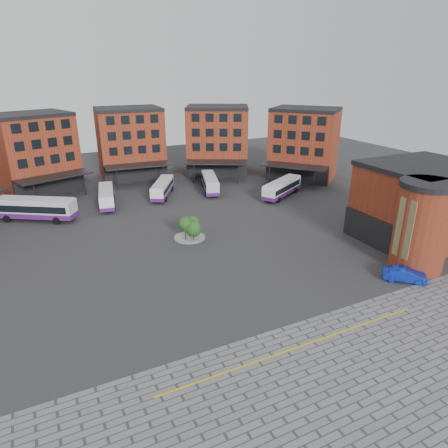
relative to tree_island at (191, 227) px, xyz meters
name	(u,v)px	position (x,y,z in m)	size (l,w,h in m)	color
ground	(212,279)	(-2.09, -11.50, -1.82)	(160.00, 160.00, 0.00)	#28282B
paving_zone	(369,414)	(-0.09, -33.50, -1.81)	(50.00, 22.00, 0.02)	slate
yellow_line	(300,346)	(-0.09, -25.50, -1.79)	(26.00, 0.15, 0.02)	gold
main_building	(101,156)	(-6.87, 26.75, 5.41)	(94.14, 42.48, 14.60)	maroon
east_building	(420,206)	(26.61, -14.55, 3.48)	(17.40, 15.40, 10.60)	maroon
tree_island	(191,227)	(0.00, 0.00, 0.00)	(4.40, 4.40, 3.47)	gray
bus_b	(35,209)	(-19.05, 17.52, 0.10)	(12.13, 9.12, 3.53)	silver
bus_c	(106,196)	(-7.73, 20.04, -0.25)	(4.11, 10.52, 2.89)	white
bus_d	(163,188)	(2.54, 20.72, -0.26)	(7.05, 10.07, 2.88)	white
bus_e	(210,183)	(11.78, 19.95, -0.21)	(5.54, 10.73, 2.96)	silver
bus_f	(282,188)	(22.26, 10.96, -0.15)	(10.73, 7.61, 3.08)	white
blue_car	(405,275)	(17.14, -21.32, -1.04)	(1.64, 4.71, 1.55)	#0C23A1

